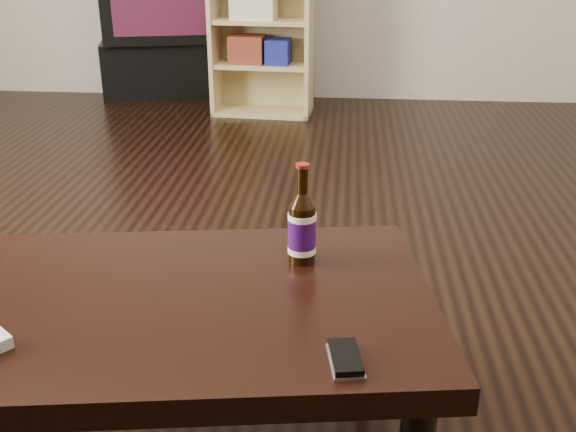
# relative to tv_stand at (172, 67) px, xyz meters

# --- Properties ---
(floor) EXTENTS (5.00, 6.00, 0.01)m
(floor) POSITION_rel_tv_stand_xyz_m (0.60, -3.04, -0.19)
(floor) COLOR black
(floor) RESTS_ON ground
(tv_stand) EXTENTS (1.01, 0.68, 0.37)m
(tv_stand) POSITION_rel_tv_stand_xyz_m (0.00, 0.00, 0.00)
(tv_stand) COLOR black
(tv_stand) RESTS_ON floor
(bookshelf) EXTENTS (0.62, 0.32, 1.12)m
(bookshelf) POSITION_rel_tv_stand_xyz_m (0.69, -0.48, 0.40)
(bookshelf) COLOR tan
(bookshelf) RESTS_ON floor
(coffee_table) EXTENTS (1.16, 0.79, 0.41)m
(coffee_table) POSITION_rel_tv_stand_xyz_m (0.87, -3.47, 0.17)
(coffee_table) COLOR black
(coffee_table) RESTS_ON floor
(beer_bottle) EXTENTS (0.08, 0.08, 0.22)m
(beer_bottle) POSITION_rel_tv_stand_xyz_m (1.14, -3.28, 0.30)
(beer_bottle) COLOR black
(beer_bottle) RESTS_ON coffee_table
(phone) EXTENTS (0.07, 0.11, 0.02)m
(phone) POSITION_rel_tv_stand_xyz_m (1.24, -3.65, 0.23)
(phone) COLOR silver
(phone) RESTS_ON coffee_table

